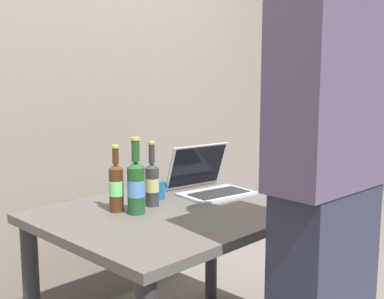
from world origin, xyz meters
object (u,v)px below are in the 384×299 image
at_px(person_figure, 326,205).
at_px(beer_bottle_green, 116,186).
at_px(coffee_mug, 157,190).
at_px(beer_bottle_brown, 136,185).
at_px(beer_bottle_dark, 152,182).
at_px(laptop, 209,182).

bearing_deg(person_figure, beer_bottle_green, 102.98).
bearing_deg(coffee_mug, beer_bottle_brown, -150.96).
height_order(beer_bottle_green, person_figure, person_figure).
height_order(beer_bottle_brown, person_figure, person_figure).
distance_m(beer_bottle_brown, person_figure, 0.80).
distance_m(beer_bottle_dark, beer_bottle_brown, 0.14).
xyz_separation_m(laptop, beer_bottle_green, (-0.52, 0.05, 0.06)).
xyz_separation_m(laptop, beer_bottle_dark, (-0.36, 0.01, 0.05)).
bearing_deg(beer_bottle_green, person_figure, -77.02).
relative_size(beer_bottle_green, beer_bottle_dark, 0.99).
bearing_deg(beer_bottle_dark, coffee_mug, 38.80).
bearing_deg(laptop, beer_bottle_green, 174.00).
distance_m(beer_bottle_green, person_figure, 0.90).
height_order(laptop, beer_bottle_green, beer_bottle_green).
xyz_separation_m(laptop, beer_bottle_brown, (-0.48, -0.03, 0.07)).
height_order(laptop, beer_bottle_brown, beer_bottle_brown).
relative_size(beer_bottle_brown, coffee_mug, 2.95).
relative_size(beer_bottle_green, coffee_mug, 2.61).
relative_size(beer_bottle_green, person_figure, 0.16).
height_order(beer_bottle_green, beer_bottle_brown, beer_bottle_brown).
height_order(person_figure, coffee_mug, person_figure).
bearing_deg(beer_bottle_brown, coffee_mug, 29.04).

